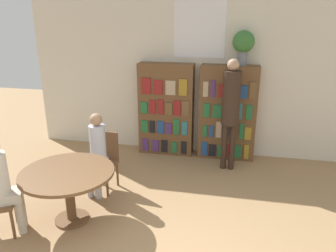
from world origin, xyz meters
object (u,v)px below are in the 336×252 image
Objects in this scene: reading_table at (68,180)px; seated_reader_right at (1,180)px; chair_left_side at (104,158)px; bookshelf_left at (166,109)px; seated_reader_left at (97,151)px; librarian_standing at (231,104)px; flower_vase at (243,43)px; bookshelf_right at (227,113)px.

seated_reader_right is (-0.64, -0.37, 0.12)m from reading_table.
chair_left_side is at bearing 84.37° from reading_table.
chair_left_side is (-0.64, -1.53, -0.37)m from bookshelf_left.
reading_table is at bearing -106.64° from bookshelf_left.
librarian_standing is (1.84, 1.21, 0.48)m from seated_reader_left.
bookshelf_left is 1.70m from chair_left_side.
seated_reader_left is (-1.98, -1.72, -1.40)m from flower_vase.
chair_left_side is 0.27m from seated_reader_left.
flower_vase is 3.53m from reading_table.
reading_table is (-2.05, -2.45, -1.50)m from flower_vase.
flower_vase is 0.47× the size of seated_reader_right.
reading_table is at bearing 90.00° from seated_reader_right.
bookshelf_left is 1.85m from seated_reader_left.
seated_reader_right is (-1.37, -2.82, -0.15)m from bookshelf_left.
bookshelf_right is 1.24m from flower_vase.
bookshelf_right is at bearing -130.56° from seated_reader_left.
bookshelf_left reaches higher than seated_reader_left.
librarian_standing is at bearing -141.00° from seated_reader_left.
bookshelf_right is 1.47× the size of reading_table.
seated_reader_left is at bearing -146.63° from librarian_standing.
bookshelf_right is (1.13, -0.00, -0.00)m from bookshelf_left.
flower_vase is 0.31× the size of librarian_standing.
seated_reader_right reaches higher than reading_table.
librarian_standing is (1.83, 1.03, 0.67)m from chair_left_side.
librarian_standing is (2.55, 2.32, 0.45)m from seated_reader_right.
librarian_standing is at bearing -22.92° from bookshelf_left.
flower_vase reaches higher than bookshelf_right.
flower_vase is 2.96m from chair_left_side.
librarian_standing is at bearing -83.65° from bookshelf_right.
bookshelf_right is at bearing -133.52° from chair_left_side.
reading_table is (-0.73, -2.45, -0.27)m from bookshelf_left.
flower_vase is at bearing 106.01° from seated_reader_right.
chair_left_side is 2.20m from librarian_standing.
seated_reader_right is (-2.69, -2.82, -1.38)m from flower_vase.
bookshelf_left is 3.14m from seated_reader_right.
librarian_standing reaches higher than chair_left_side.
bookshelf_left is 1.00× the size of bookshelf_right.
flower_vase is at bearing -133.38° from seated_reader_left.
seated_reader_left is (0.07, 0.73, 0.10)m from reading_table.
bookshelf_right reaches higher than reading_table.
reading_table is at bearing -129.96° from flower_vase.
bookshelf_right is 3.08m from reading_table.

